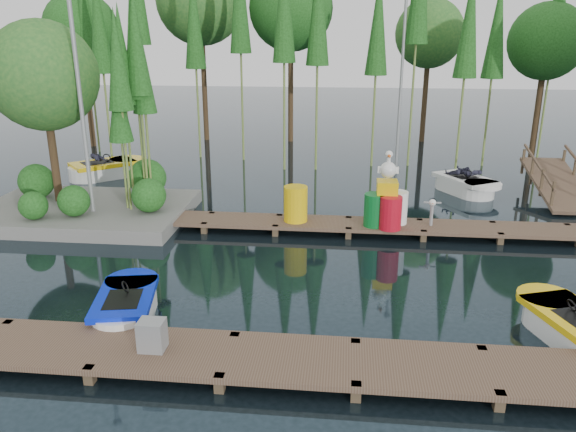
# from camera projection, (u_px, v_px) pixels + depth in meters

# --- Properties ---
(ground_plane) EXTENTS (90.00, 90.00, 0.00)m
(ground_plane) POSITION_uv_depth(u_px,v_px,m) (266.00, 264.00, 13.77)
(ground_plane) COLOR #1A2931
(near_dock) EXTENTS (18.00, 1.50, 0.50)m
(near_dock) POSITION_uv_depth(u_px,v_px,m) (228.00, 357.00, 9.45)
(near_dock) COLOR brown
(near_dock) RESTS_ON ground
(far_dock) EXTENTS (15.00, 1.20, 0.50)m
(far_dock) POSITION_uv_depth(u_px,v_px,m) (313.00, 224.00, 15.96)
(far_dock) COLOR brown
(far_dock) RESTS_ON ground
(island) EXTENTS (6.20, 4.20, 6.75)m
(island) POSITION_uv_depth(u_px,v_px,m) (68.00, 112.00, 16.50)
(island) COLOR slate
(island) RESTS_ON ground
(tree_screen) EXTENTS (34.42, 18.53, 10.31)m
(tree_screen) POSITION_uv_depth(u_px,v_px,m) (251.00, 13.00, 22.05)
(tree_screen) COLOR #3D2B1A
(tree_screen) RESTS_ON ground
(lamp_island) EXTENTS (0.30, 0.30, 7.25)m
(lamp_island) POSITION_uv_depth(u_px,v_px,m) (78.00, 76.00, 15.33)
(lamp_island) COLOR gray
(lamp_island) RESTS_ON ground
(lamp_rear) EXTENTS (0.30, 0.30, 7.25)m
(lamp_rear) POSITION_uv_depth(u_px,v_px,m) (402.00, 62.00, 22.41)
(lamp_rear) COLOR gray
(lamp_rear) RESTS_ON ground
(ramp) EXTENTS (1.50, 3.94, 1.49)m
(ramp) POSITION_uv_depth(u_px,v_px,m) (558.00, 183.00, 18.83)
(ramp) COLOR brown
(ramp) RESTS_ON ground
(boat_blue) EXTENTS (1.53, 2.57, 0.81)m
(boat_blue) POSITION_uv_depth(u_px,v_px,m) (126.00, 306.00, 11.17)
(boat_blue) COLOR white
(boat_blue) RESTS_ON ground
(boat_yellow_near) EXTENTS (1.87, 2.72, 0.84)m
(boat_yellow_near) POSITION_uv_depth(u_px,v_px,m) (572.00, 327.00, 10.38)
(boat_yellow_near) COLOR white
(boat_yellow_near) RESTS_ON ground
(boat_yellow_far) EXTENTS (3.07, 2.99, 1.48)m
(boat_yellow_far) POSITION_uv_depth(u_px,v_px,m) (105.00, 169.00, 21.80)
(boat_yellow_far) COLOR white
(boat_yellow_far) RESTS_ON ground
(boat_white_far) EXTENTS (2.43, 2.97, 1.29)m
(boat_white_far) POSITION_uv_depth(u_px,v_px,m) (465.00, 185.00, 19.71)
(boat_white_far) COLOR white
(boat_white_far) RESTS_ON ground
(utility_cabinet) EXTENTS (0.44, 0.37, 0.53)m
(utility_cabinet) POSITION_uv_depth(u_px,v_px,m) (152.00, 335.00, 9.47)
(utility_cabinet) COLOR gray
(utility_cabinet) RESTS_ON near_dock
(yellow_barrel) EXTENTS (0.67, 0.67, 1.01)m
(yellow_barrel) POSITION_uv_depth(u_px,v_px,m) (296.00, 204.00, 15.83)
(yellow_barrel) COLOR yellow
(yellow_barrel) RESTS_ON far_dock
(drum_cluster) EXTENTS (1.22, 1.12, 2.10)m
(drum_cluster) POSITION_uv_depth(u_px,v_px,m) (387.00, 204.00, 15.39)
(drum_cluster) COLOR #0B6625
(drum_cluster) RESTS_ON far_dock
(seagull_post) EXTENTS (0.47, 0.25, 0.75)m
(seagull_post) POSITION_uv_depth(u_px,v_px,m) (432.00, 208.00, 15.45)
(seagull_post) COLOR gray
(seagull_post) RESTS_ON far_dock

